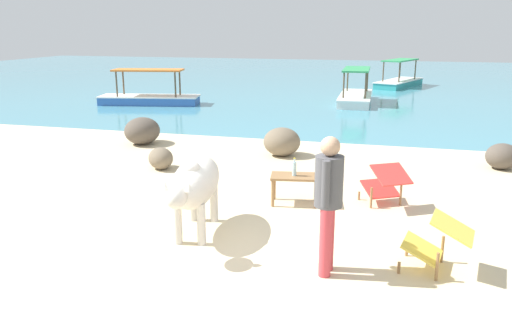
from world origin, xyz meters
TOP-DOWN VIEW (x-y plane):
  - sand_beach at (0.00, 0.00)m, footprint 18.00×14.00m
  - water_surface at (0.00, 22.00)m, footprint 60.00×36.00m
  - cow at (-0.39, 0.79)m, footprint 0.79×1.97m
  - low_bench_table at (0.70, 2.35)m, footprint 0.82×0.56m
  - bottle at (0.69, 2.33)m, footprint 0.07×0.07m
  - deck_chair_near at (2.73, 0.45)m, footprint 0.85×0.67m
  - deck_chair_far at (2.10, 2.62)m, footprint 0.85×0.93m
  - person_standing at (1.50, 0.08)m, footprint 0.32×0.51m
  - shore_rock_large at (-0.17, 5.42)m, footprint 0.83×0.80m
  - shore_rock_medium at (4.34, 5.48)m, footprint 0.84×0.80m
  - shore_rock_small at (-2.29, 3.73)m, footprint 0.76×0.78m
  - shore_rock_flat at (-3.70, 5.70)m, footprint 0.99×1.07m
  - boat_teal at (2.41, 20.26)m, footprint 2.39×3.84m
  - boat_blue at (-6.59, 11.94)m, footprint 3.83×1.84m
  - boat_white at (0.79, 14.27)m, footprint 1.24×3.70m

SIDE VIEW (x-z plane):
  - water_surface at x=0.00m, z-range -0.01..0.01m
  - sand_beach at x=0.00m, z-range 0.00..0.04m
  - shore_rock_small at x=-2.29m, z-range 0.04..0.47m
  - boat_teal at x=2.41m, z-range -0.35..0.94m
  - boat_blue at x=-6.59m, z-range -0.35..0.94m
  - boat_white at x=0.79m, z-range -0.35..0.94m
  - shore_rock_medium at x=4.34m, z-range 0.04..0.56m
  - shore_rock_large at x=-0.17m, z-range 0.04..0.67m
  - shore_rock_flat at x=-3.70m, z-range 0.04..0.69m
  - deck_chair_near at x=2.73m, z-range 0.08..0.77m
  - deck_chair_far at x=2.10m, z-range 0.08..0.77m
  - low_bench_table at x=0.70m, z-range 0.20..0.67m
  - bottle at x=0.69m, z-range 0.48..0.78m
  - cow at x=-0.39m, z-range 0.22..1.31m
  - person_standing at x=1.50m, z-range 0.18..1.80m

